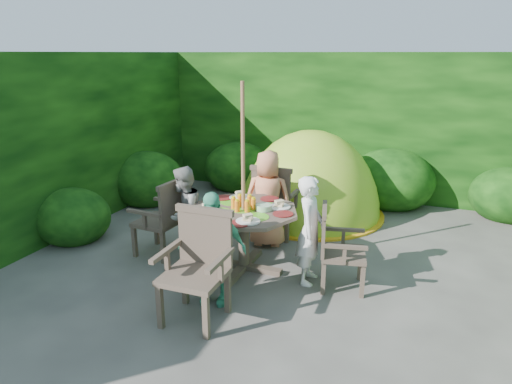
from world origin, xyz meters
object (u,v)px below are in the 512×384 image
(patio_table, at_px, (244,219))
(dome_tent, at_px, (309,214))
(garden_chair_right, at_px, (336,247))
(garden_chair_left, at_px, (164,217))
(child_right, at_px, (310,230))
(child_front, at_px, (212,248))
(child_left, at_px, (184,214))
(garden_chair_back, at_px, (275,200))
(child_back, at_px, (268,199))
(garden_chair_front, at_px, (198,264))
(parasol_pole, at_px, (243,181))

(patio_table, distance_m, dome_tent, 2.29)
(garden_chair_right, xyz_separation_m, garden_chair_left, (-2.20, 0.04, 0.04))
(child_right, distance_m, child_front, 1.13)
(garden_chair_left, relative_size, child_right, 0.78)
(child_left, bearing_deg, patio_table, 83.31)
(garden_chair_back, height_order, dome_tent, dome_tent)
(garden_chair_left, relative_size, garden_chair_back, 0.96)
(patio_table, bearing_deg, child_left, 179.24)
(garden_chair_right, relative_size, dome_tent, 0.33)
(child_left, xyz_separation_m, child_front, (0.79, -0.81, 0.01))
(garden_chair_back, xyz_separation_m, child_back, (-0.00, -0.29, 0.11))
(patio_table, distance_m, child_front, 0.80)
(garden_chair_right, relative_size, child_right, 0.72)
(garden_chair_left, distance_m, child_back, 1.37)
(child_left, bearing_deg, dome_tent, 148.84)
(child_left, xyz_separation_m, dome_tent, (1.02, 2.17, -0.59))
(garden_chair_front, height_order, dome_tent, dome_tent)
(garden_chair_left, bearing_deg, dome_tent, 153.42)
(garden_chair_left, bearing_deg, child_right, 94.01)
(dome_tent, bearing_deg, child_right, -80.68)
(garden_chair_left, bearing_deg, child_left, 94.95)
(dome_tent, bearing_deg, garden_chair_right, -73.75)
(patio_table, bearing_deg, child_back, 89.49)
(garden_chair_right, distance_m, child_back, 1.38)
(garden_chair_front, relative_size, child_left, 0.87)
(garden_chair_back, distance_m, child_back, 0.31)
(patio_table, relative_size, garden_chair_left, 1.38)
(child_front, bearing_deg, parasol_pole, 76.03)
(patio_table, height_order, child_right, child_right)
(garden_chair_left, height_order, child_left, child_left)
(garden_chair_right, xyz_separation_m, child_front, (-1.11, -0.77, 0.13))
(child_right, relative_size, child_left, 1.04)
(patio_table, height_order, child_left, child_left)
(child_right, height_order, child_left, child_right)
(garden_chair_right, relative_size, garden_chair_front, 0.86)
(parasol_pole, xyz_separation_m, dome_tent, (0.22, 2.19, -1.10))
(child_front, bearing_deg, child_left, 121.03)
(garden_chair_left, xyz_separation_m, garden_chair_back, (1.11, 1.08, 0.02))
(child_right, bearing_deg, patio_table, 85.74)
(garden_chair_right, xyz_separation_m, garden_chair_front, (-1.12, -1.06, 0.08))
(child_back, bearing_deg, garden_chair_front, 78.66)
(parasol_pole, bearing_deg, garden_chair_left, 179.47)
(patio_table, height_order, child_back, child_back)
(garden_chair_right, height_order, child_back, child_back)
(child_right, bearing_deg, child_back, 40.81)
(garden_chair_right, height_order, child_right, child_right)
(garden_chair_left, relative_size, dome_tent, 0.35)
(parasol_pole, xyz_separation_m, child_left, (-0.80, 0.01, -0.51))
(dome_tent, bearing_deg, garden_chair_back, -106.27)
(child_left, bearing_deg, child_back, 128.24)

